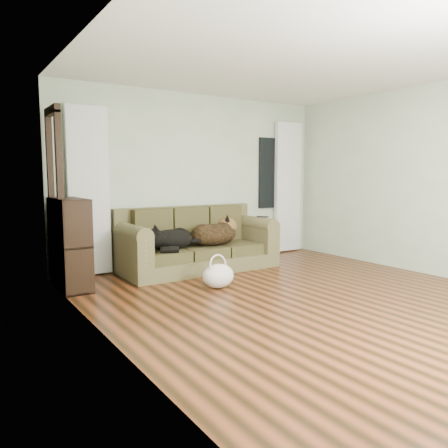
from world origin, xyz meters
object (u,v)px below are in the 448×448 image
sofa (199,239)px  dog_black_lab (169,240)px  dog_shepherd (215,235)px  tote_bag (218,275)px  bookshelf (70,247)px

sofa → dog_black_lab: bearing=-172.0°
sofa → dog_shepherd: sofa is taller
dog_shepherd → tote_bag: bearing=55.3°
bookshelf → tote_bag: bearing=-32.7°
tote_bag → bookshelf: (-1.50, 0.98, 0.34)m
tote_bag → bookshelf: bearing=146.9°
tote_bag → bookshelf: bookshelf is taller
dog_black_lab → tote_bag: dog_black_lab is taller
sofa → tote_bag: 1.13m
dog_shepherd → tote_bag: dog_shepherd is taller
sofa → bookshelf: size_ratio=2.06×
dog_black_lab → tote_bag: (0.18, -0.97, -0.32)m
sofa → bookshelf: (-1.82, -0.06, 0.05)m
dog_shepherd → tote_bag: 1.21m
sofa → tote_bag: size_ratio=5.57×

